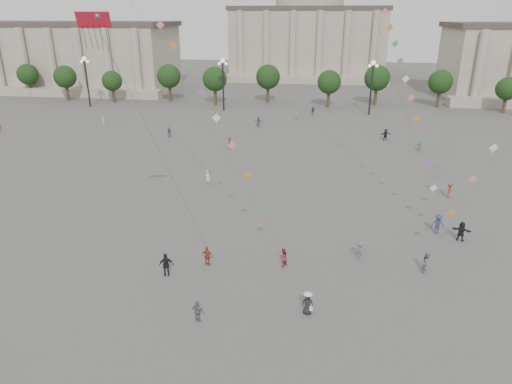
# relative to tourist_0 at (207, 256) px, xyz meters

# --- Properties ---
(ground) EXTENTS (360.00, 360.00, 0.00)m
(ground) POSITION_rel_tourist_0_xyz_m (3.04, -7.54, -0.84)
(ground) COLOR #565451
(ground) RESTS_ON ground
(hall_west) EXTENTS (84.00, 26.22, 17.20)m
(hall_west) POSITION_rel_tourist_0_xyz_m (-71.96, 86.35, 7.59)
(hall_west) COLOR #A39789
(hall_west) RESTS_ON ground
(hall_central) EXTENTS (48.30, 34.30, 35.50)m
(hall_central) POSITION_rel_tourist_0_xyz_m (3.04, 121.68, 13.39)
(hall_central) COLOR #A39789
(hall_central) RESTS_ON ground
(tree_row) EXTENTS (137.12, 5.12, 8.00)m
(tree_row) POSITION_rel_tourist_0_xyz_m (3.04, 70.46, 4.55)
(tree_row) COLOR #3D2A1E
(tree_row) RESTS_ON ground
(lamp_post_far_west) EXTENTS (2.00, 0.90, 10.65)m
(lamp_post_far_west) POSITION_rel_tourist_0_xyz_m (-41.96, 62.46, 6.51)
(lamp_post_far_west) COLOR #262628
(lamp_post_far_west) RESTS_ON ground
(lamp_post_mid_west) EXTENTS (2.00, 0.90, 10.65)m
(lamp_post_mid_west) POSITION_rel_tourist_0_xyz_m (-11.96, 62.46, 6.51)
(lamp_post_mid_west) COLOR #262628
(lamp_post_mid_west) RESTS_ON ground
(lamp_post_mid_east) EXTENTS (2.00, 0.90, 10.65)m
(lamp_post_mid_east) POSITION_rel_tourist_0_xyz_m (18.04, 62.46, 6.51)
(lamp_post_mid_east) COLOR #262628
(lamp_post_mid_east) RESTS_ON ground
(person_crowd_0) EXTENTS (1.05, 0.48, 1.75)m
(person_crowd_0) POSITION_rel_tourist_0_xyz_m (6.77, 60.46, 0.04)
(person_crowd_0) COLOR #2F496A
(person_crowd_0) RESTS_ON ground
(person_crowd_2) EXTENTS (1.07, 1.08, 1.50)m
(person_crowd_2) POSITION_rel_tourist_0_xyz_m (-46.06, 38.21, -0.09)
(person_crowd_2) COLOR maroon
(person_crowd_2) RESTS_ON ground
(person_crowd_3) EXTENTS (1.78, 1.07, 1.83)m
(person_crowd_3) POSITION_rel_tourist_0_xyz_m (21.54, 7.48, 0.08)
(person_crowd_3) COLOR black
(person_crowd_3) RESTS_ON ground
(person_crowd_4) EXTENTS (1.55, 1.01, 1.60)m
(person_crowd_4) POSITION_rel_tourist_0_xyz_m (3.87, 55.80, -0.04)
(person_crowd_4) COLOR silver
(person_crowd_4) RESTS_ON ground
(person_crowd_6) EXTENTS (1.11, 0.64, 1.72)m
(person_crowd_6) POSITION_rel_tourist_0_xyz_m (12.31, 2.63, 0.02)
(person_crowd_6) COLOR slate
(person_crowd_6) RESTS_ON ground
(person_crowd_7) EXTENTS (1.73, 1.00, 1.78)m
(person_crowd_7) POSITION_rel_tourist_0_xyz_m (23.29, 36.55, 0.05)
(person_crowd_7) COLOR #B4B4B0
(person_crowd_7) RESTS_ON ground
(person_crowd_8) EXTENTS (1.11, 1.24, 1.67)m
(person_crowd_8) POSITION_rel_tourist_0_xyz_m (23.11, 18.23, -0.00)
(person_crowd_8) COLOR brown
(person_crowd_8) RESTS_ON ground
(person_crowd_9) EXTENTS (1.81, 1.06, 1.86)m
(person_crowd_9) POSITION_rel_tourist_0_xyz_m (18.97, 42.49, 0.09)
(person_crowd_9) COLOR black
(person_crowd_9) RESTS_ON ground
(person_crowd_10) EXTENTS (0.78, 0.83, 1.91)m
(person_crowd_10) POSITION_rel_tourist_0_xyz_m (-30.51, 45.14, 0.12)
(person_crowd_10) COLOR silver
(person_crowd_10) RESTS_ON ground
(person_crowd_12) EXTENTS (1.76, 0.81, 1.82)m
(person_crowd_12) POSITION_rel_tourist_0_xyz_m (-2.67, 48.94, 0.07)
(person_crowd_12) COLOR slate
(person_crowd_12) RESTS_ON ground
(person_crowd_13) EXTENTS (0.83, 0.72, 1.91)m
(person_crowd_13) POSITION_rel_tourist_0_xyz_m (-4.40, 17.90, 0.12)
(person_crowd_13) COLOR silver
(person_crowd_13) RESTS_ON ground
(person_crowd_16) EXTENTS (1.08, 0.73, 1.70)m
(person_crowd_16) POSITION_rel_tourist_0_xyz_m (-16.26, 39.38, 0.01)
(person_crowd_16) COLOR #58585C
(person_crowd_16) RESTS_ON ground
(person_crowd_17) EXTENTS (1.00, 1.32, 1.82)m
(person_crowd_17) POSITION_rel_tourist_0_xyz_m (-4.96, 33.95, 0.07)
(person_crowd_17) COLOR maroon
(person_crowd_17) RESTS_ON ground
(tourist_0) EXTENTS (1.05, 0.60, 1.68)m
(tourist_0) POSITION_rel_tourist_0_xyz_m (0.00, 0.00, 0.00)
(tourist_0) COLOR #993C29
(tourist_0) RESTS_ON ground
(tourist_3) EXTENTS (0.98, 0.61, 1.55)m
(tourist_3) POSITION_rel_tourist_0_xyz_m (1.13, -7.22, -0.06)
(tourist_3) COLOR slate
(tourist_3) RESTS_ON ground
(tourist_4) EXTENTS (1.22, 0.82, 1.93)m
(tourist_4) POSITION_rel_tourist_0_xyz_m (-2.77, -2.03, 0.13)
(tourist_4) COLOR black
(tourist_4) RESTS_ON ground
(kite_flyer_0) EXTENTS (0.93, 0.98, 1.60)m
(kite_flyer_0) POSITION_rel_tourist_0_xyz_m (6.09, 0.70, -0.04)
(kite_flyer_0) COLOR maroon
(kite_flyer_0) RESTS_ON ground
(kite_flyer_1) EXTENTS (1.33, 0.88, 1.92)m
(kite_flyer_1) POSITION_rel_tourist_0_xyz_m (19.77, 8.63, 0.12)
(kite_flyer_1) COLOR navy
(kite_flyer_1) RESTS_ON ground
(kite_flyer_2) EXTENTS (0.95, 1.01, 1.65)m
(kite_flyer_2) POSITION_rel_tourist_0_xyz_m (17.40, 1.48, -0.01)
(kite_flyer_2) COLOR slate
(kite_flyer_2) RESTS_ON ground
(hat_person) EXTENTS (0.78, 0.60, 1.69)m
(hat_person) POSITION_rel_tourist_0_xyz_m (8.30, -5.35, 0.00)
(hat_person) COLOR black
(hat_person) RESTS_ON ground
(dragon_kite) EXTENTS (4.46, 1.22, 18.46)m
(dragon_kite) POSITION_rel_tourist_0_xyz_m (-6.57, -1.35, 17.07)
(dragon_kite) COLOR #AF1224
(dragon_kite) RESTS_ON ground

